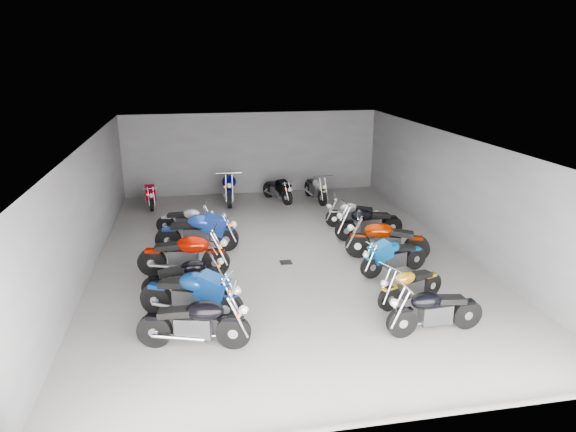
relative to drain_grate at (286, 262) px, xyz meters
name	(u,v)px	position (x,y,z in m)	size (l,w,h in m)	color
ground	(283,256)	(0.00, 0.50, -0.01)	(14.00, 14.00, 0.00)	gray
wall_back	(252,153)	(0.00, 7.50, 1.59)	(10.00, 0.10, 3.20)	gray
wall_left	(87,210)	(-5.00, 0.50, 1.59)	(0.10, 14.00, 3.20)	gray
wall_right	(455,192)	(5.00, 0.50, 1.59)	(0.10, 14.00, 3.20)	gray
ceiling	(282,140)	(0.00, 0.50, 3.21)	(10.00, 14.00, 0.04)	black
drain_grate	(286,262)	(0.00, 0.00, 0.00)	(0.32, 0.32, 0.01)	black
motorcycle_left_a	(195,322)	(-2.43, -3.79, 0.52)	(2.15, 0.64, 0.96)	black
motorcycle_left_b	(192,295)	(-2.47, -2.67, 0.55)	(2.16, 1.11, 1.01)	black
motorcycle_left_c	(186,277)	(-2.62, -1.53, 0.46)	(1.94, 0.55, 0.86)	black
motorcycle_left_d	(185,255)	(-2.64, -0.34, 0.55)	(2.31, 0.61, 1.02)	black
motorcycle_left_e	(198,232)	(-2.28, 1.28, 0.56)	(2.35, 0.57, 1.03)	black
motorcycle_left_f	(187,220)	(-2.61, 2.83, 0.44)	(1.83, 0.61, 0.82)	black
motorcycle_right_a	(434,310)	(2.25, -4.11, 0.49)	(2.05, 0.43, 0.90)	black
motorcycle_right_b	(410,285)	(2.30, -2.83, 0.44)	(1.77, 0.81, 0.82)	black
motorcycle_right_c	(393,256)	(2.54, -1.19, 0.46)	(1.91, 0.62, 0.85)	black
motorcycle_right_d	(386,240)	(2.72, -0.23, 0.54)	(2.20, 0.88, 1.00)	black
motorcycle_right_e	(368,222)	(2.77, 1.40, 0.51)	(2.15, 0.46, 0.94)	black
motorcycle_right_f	(354,214)	(2.68, 2.51, 0.44)	(1.84, 0.60, 0.82)	black
motorcycle_back_a	(149,195)	(-3.95, 6.15, 0.44)	(0.47, 1.87, 0.82)	black
motorcycle_back_c	(229,187)	(-1.04, 6.24, 0.57)	(0.51, 2.41, 1.06)	black
motorcycle_back_d	(278,190)	(0.78, 6.00, 0.45)	(0.87, 1.79, 0.83)	black
motorcycle_back_e	(316,188)	(2.21, 5.78, 0.49)	(0.49, 2.05, 0.90)	black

